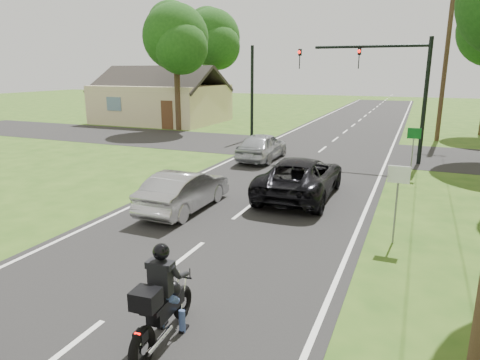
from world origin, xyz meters
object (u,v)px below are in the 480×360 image
object	(u,v)px
traffic_signal	(386,78)
sign_white	(398,186)
motorcycle_rider	(161,304)
sign_green	(414,140)
silver_suv	(262,146)
utility_pole_far	(446,60)
dark_suv	(300,177)
silver_sedan	(184,190)

from	to	relation	value
traffic_signal	sign_white	size ratio (longest dim) A/B	3.00
motorcycle_rider	traffic_signal	distance (m)	17.52
traffic_signal	sign_green	world-z (taller)	traffic_signal
silver_suv	sign_white	distance (m)	11.26
utility_pole_far	sign_green	world-z (taller)	utility_pole_far
silver_suv	sign_white	size ratio (longest dim) A/B	1.96
sign_green	dark_suv	bearing A→B (deg)	-127.75
silver_sedan	silver_suv	xyz separation A→B (m)	(-0.37, 8.53, 0.05)
dark_suv	traffic_signal	distance (m)	8.69
utility_pole_far	traffic_signal	bearing A→B (deg)	-109.68
motorcycle_rider	silver_suv	size ratio (longest dim) A/B	0.50
sign_white	dark_suv	bearing A→B (deg)	136.27
traffic_signal	utility_pole_far	distance (m)	8.55
silver_suv	traffic_signal	world-z (taller)	traffic_signal
silver_sedan	sign_green	xyz separation A→B (m)	(6.76, 7.70, 0.93)
motorcycle_rider	traffic_signal	xyz separation A→B (m)	(1.98, 17.06, 3.43)
dark_suv	sign_green	world-z (taller)	sign_green
silver_suv	traffic_signal	xyz separation A→B (m)	(5.57, 2.18, 3.42)
traffic_signal	sign_white	distance (m)	11.39
sign_white	sign_green	bearing A→B (deg)	88.57
motorcycle_rider	sign_green	distance (m)	14.52
utility_pole_far	motorcycle_rider	bearing A→B (deg)	-100.94
motorcycle_rider	silver_suv	bearing A→B (deg)	99.28
silver_sedan	utility_pole_far	size ratio (longest dim) A/B	0.40
dark_suv	sign_green	bearing A→B (deg)	-129.03
motorcycle_rider	utility_pole_far	distance (m)	25.90
silver_suv	sign_green	bearing A→B (deg)	172.89
motorcycle_rider	silver_suv	world-z (taller)	motorcycle_rider
sign_green	silver_suv	bearing A→B (deg)	173.31
silver_suv	traffic_signal	distance (m)	6.88
utility_pole_far	sign_green	xyz separation A→B (m)	(-1.30, -11.02, -3.49)
dark_suv	utility_pole_far	xyz separation A→B (m)	(4.94, 15.73, 4.35)
silver_sedan	traffic_signal	world-z (taller)	traffic_signal
utility_pole_far	dark_suv	bearing A→B (deg)	-107.45
silver_sedan	sign_green	bearing A→B (deg)	-130.92
dark_suv	sign_white	bearing A→B (deg)	134.99
silver_sedan	traffic_signal	distance (m)	12.40
dark_suv	silver_sedan	xyz separation A→B (m)	(-3.11, -2.99, -0.06)
dark_suv	silver_suv	world-z (taller)	dark_suv
motorcycle_rider	sign_green	world-z (taller)	sign_green
sign_white	utility_pole_far	bearing A→B (deg)	85.49
motorcycle_rider	sign_green	xyz separation A→B (m)	(3.55, 14.05, 0.89)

